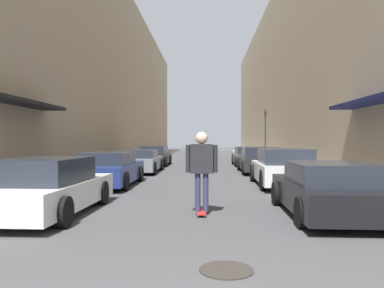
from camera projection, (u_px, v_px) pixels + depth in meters
ground at (200, 165)px, 25.37m from camera, size 129.78×129.78×0.00m
curb_strip_left at (141, 160)px, 31.46m from camera, size 1.80×58.99×0.12m
curb_strip_right at (263, 160)px, 31.06m from camera, size 1.80×58.99×0.12m
building_row_left at (107, 77)px, 31.51m from camera, size 4.90×58.99×14.06m
building_row_right at (298, 76)px, 30.89m from camera, size 4.90×58.99×14.10m
parked_car_left_0 at (49, 188)px, 8.41m from camera, size 1.86×4.30×1.28m
parked_car_left_1 at (109, 169)px, 13.80m from camera, size 1.99×4.61×1.25m
parked_car_left_2 at (140, 161)px, 19.62m from camera, size 2.02×4.83×1.19m
parked_car_left_3 at (155, 156)px, 24.90m from camera, size 1.89×4.44×1.31m
parked_car_right_0 at (329, 190)px, 8.27m from camera, size 1.99×4.17×1.18m
parked_car_right_1 at (283, 168)px, 13.69m from camera, size 2.06×4.50×1.37m
parked_car_right_2 at (259, 160)px, 19.29m from camera, size 2.00×4.44×1.34m
parked_car_right_3 at (248, 156)px, 24.75m from camera, size 1.95×4.25×1.27m
skateboarder at (202, 164)px, 8.40m from camera, size 0.71×0.78×1.86m
manhole_cover at (226, 270)px, 4.78m from camera, size 0.70×0.70×0.02m
traffic_light at (265, 130)px, 26.07m from camera, size 0.16×0.22×3.72m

